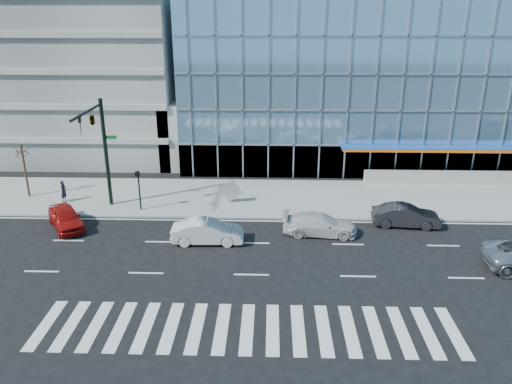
% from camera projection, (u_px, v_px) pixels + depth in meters
% --- Properties ---
extents(ground, '(160.00, 160.00, 0.00)m').
position_uv_depth(ground, '(254.00, 243.00, 31.86)').
color(ground, black).
rests_on(ground, ground).
extents(sidewalk, '(120.00, 8.00, 0.15)m').
position_uv_depth(sidewalk, '(257.00, 197.00, 39.33)').
color(sidewalk, gray).
rests_on(sidewalk, ground).
extents(theatre_building, '(42.00, 26.00, 15.00)m').
position_uv_depth(theatre_building, '(393.00, 73.00, 53.17)').
color(theatre_building, '#7BAACE').
rests_on(theatre_building, ground).
extents(parking_garage, '(24.00, 24.00, 20.00)m').
position_uv_depth(parking_garage, '(75.00, 48.00, 53.27)').
color(parking_garage, gray).
rests_on(parking_garage, ground).
extents(ramp_block, '(6.00, 8.00, 6.00)m').
position_uv_depth(ramp_block, '(198.00, 131.00, 47.83)').
color(ramp_block, gray).
rests_on(ramp_block, ground).
extents(traffic_signal, '(1.14, 5.74, 8.00)m').
position_uv_depth(traffic_signal, '(96.00, 131.00, 34.30)').
color(traffic_signal, black).
rests_on(traffic_signal, sidewalk).
extents(ped_signal_post, '(0.30, 0.33, 3.00)m').
position_uv_depth(ped_signal_post, '(139.00, 184.00, 35.99)').
color(ped_signal_post, black).
rests_on(ped_signal_post, sidewalk).
extents(street_tree_near, '(1.10, 1.10, 4.23)m').
position_uv_depth(street_tree_near, '(22.00, 152.00, 38.08)').
color(street_tree_near, '#332319').
rests_on(street_tree_near, sidewalk).
extents(white_suv, '(5.00, 2.34, 1.41)m').
position_uv_depth(white_suv, '(320.00, 224.00, 32.88)').
color(white_suv, silver).
rests_on(white_suv, ground).
extents(white_sedan, '(4.61, 1.71, 1.50)m').
position_uv_depth(white_sedan, '(207.00, 232.00, 31.70)').
color(white_sedan, silver).
rests_on(white_sedan, ground).
extents(dark_sedan, '(4.68, 1.99, 1.50)m').
position_uv_depth(dark_sedan, '(406.00, 216.00, 34.11)').
color(dark_sedan, black).
rests_on(dark_sedan, ground).
extents(red_sedan, '(3.89, 4.59, 1.48)m').
position_uv_depth(red_sedan, '(66.00, 218.00, 33.83)').
color(red_sedan, '#9D100C').
rests_on(red_sedan, ground).
extents(pedestrian, '(0.49, 0.66, 1.66)m').
position_uv_depth(pedestrian, '(64.00, 191.00, 37.96)').
color(pedestrian, black).
rests_on(pedestrian, sidewalk).
extents(tilted_panel, '(1.82, 0.20, 1.82)m').
position_uv_depth(tilted_panel, '(231.00, 191.00, 37.74)').
color(tilted_panel, gray).
rests_on(tilted_panel, sidewalk).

